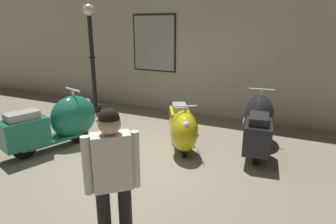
{
  "coord_description": "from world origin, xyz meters",
  "views": [
    {
      "loc": [
        2.45,
        -3.73,
        2.27
      ],
      "look_at": [
        0.18,
        1.09,
        0.67
      ],
      "focal_mm": 31.23,
      "sensor_mm": 36.0,
      "label": 1
    }
  ],
  "objects": [
    {
      "name": "ground_plane",
      "position": [
        0.0,
        0.0,
        0.0
      ],
      "size": [
        60.0,
        60.0,
        0.0
      ],
      "primitive_type": "plane",
      "color": "gray"
    },
    {
      "name": "scooter_2",
      "position": [
        1.78,
        1.73,
        0.5
      ],
      "size": [
        0.73,
        1.83,
        1.09
      ],
      "rotation": [
        0.0,
        0.0,
        1.7
      ],
      "color": "black",
      "rests_on": "ground"
    },
    {
      "name": "lamppost",
      "position": [
        -2.61,
        2.39,
        1.55
      ],
      "size": [
        0.29,
        0.29,
        2.77
      ],
      "color": "black",
      "rests_on": "ground"
    },
    {
      "name": "scooter_0",
      "position": [
        -1.64,
        0.15,
        0.5
      ],
      "size": [
        1.04,
        1.86,
        1.09
      ],
      "rotation": [
        0.0,
        0.0,
        1.26
      ],
      "color": "black",
      "rests_on": "ground"
    },
    {
      "name": "showroom_back_wall",
      "position": [
        -0.01,
        3.41,
        1.65
      ],
      "size": [
        18.0,
        0.24,
        3.29
      ],
      "color": "#BCB29E",
      "rests_on": "ground"
    },
    {
      "name": "scooter_1",
      "position": [
        0.52,
        1.01,
        0.43
      ],
      "size": [
        1.12,
        1.57,
        0.94
      ],
      "rotation": [
        0.0,
        0.0,
        -1.07
      ],
      "color": "black",
      "rests_on": "ground"
    },
    {
      "name": "visitor_0",
      "position": [
        0.93,
        -1.72,
        0.91
      ],
      "size": [
        0.41,
        0.4,
        1.56
      ],
      "rotation": [
        0.0,
        0.0,
        2.31
      ],
      "color": "black",
      "rests_on": "ground"
    }
  ]
}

